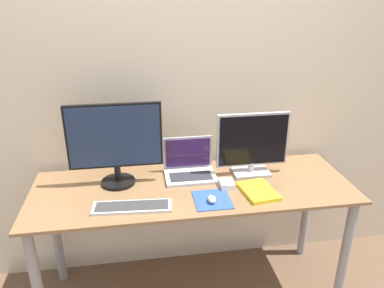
{
  "coord_description": "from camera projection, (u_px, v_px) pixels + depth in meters",
  "views": [
    {
      "loc": [
        -0.3,
        -1.53,
        1.83
      ],
      "look_at": [
        -0.0,
        0.35,
        1.03
      ],
      "focal_mm": 35.0,
      "sensor_mm": 36.0,
      "label": 1
    }
  ],
  "objects": [
    {
      "name": "wall_back",
      "position": [
        184.0,
        89.0,
        2.29
      ],
      "size": [
        7.0,
        0.05,
        2.5
      ],
      "color": "beige",
      "rests_on": "ground_plane"
    },
    {
      "name": "desk",
      "position": [
        193.0,
        206.0,
        2.18
      ],
      "size": [
        1.82,
        0.63,
        0.78
      ],
      "color": "olive",
      "rests_on": "ground_plane"
    },
    {
      "name": "monitor_left",
      "position": [
        115.0,
        142.0,
        2.07
      ],
      "size": [
        0.52,
        0.19,
        0.48
      ],
      "color": "black",
      "rests_on": "desk"
    },
    {
      "name": "monitor_right",
      "position": [
        253.0,
        145.0,
        2.21
      ],
      "size": [
        0.43,
        0.15,
        0.38
      ],
      "color": "#B2B2B7",
      "rests_on": "desk"
    },
    {
      "name": "laptop",
      "position": [
        189.0,
        166.0,
        2.24
      ],
      "size": [
        0.3,
        0.22,
        0.22
      ],
      "color": "silver",
      "rests_on": "desk"
    },
    {
      "name": "keyboard",
      "position": [
        132.0,
        207.0,
        1.92
      ],
      "size": [
        0.41,
        0.15,
        0.02
      ],
      "color": "silver",
      "rests_on": "desk"
    },
    {
      "name": "mousepad",
      "position": [
        212.0,
        200.0,
        1.99
      ],
      "size": [
        0.19,
        0.21,
        0.0
      ],
      "color": "#2D519E",
      "rests_on": "desk"
    },
    {
      "name": "mouse",
      "position": [
        212.0,
        199.0,
        1.96
      ],
      "size": [
        0.04,
        0.07,
        0.03
      ],
      "color": "silver",
      "rests_on": "mousepad"
    },
    {
      "name": "book",
      "position": [
        258.0,
        191.0,
        2.06
      ],
      "size": [
        0.19,
        0.25,
        0.02
      ],
      "color": "yellow",
      "rests_on": "desk"
    },
    {
      "name": "power_brick",
      "position": [
        227.0,
        184.0,
        2.12
      ],
      "size": [
        0.08,
        0.1,
        0.04
      ],
      "color": "white",
      "rests_on": "desk"
    }
  ]
}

